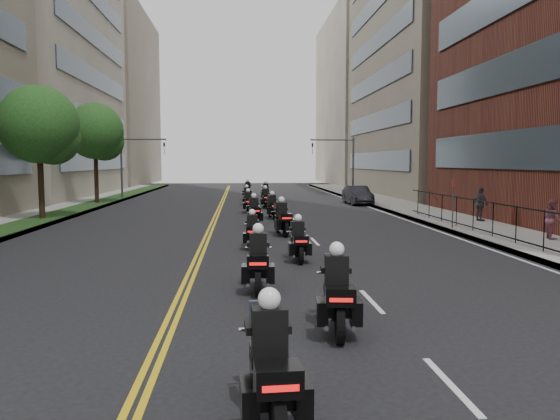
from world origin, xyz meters
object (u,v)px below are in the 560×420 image
(motorcycle_4, at_px, (252,233))
(motorcycle_9, at_px, (265,199))
(motorcycle_0, at_px, (271,371))
(motorcycle_7, at_px, (273,208))
(pedestrian_c, at_px, (480,204))
(motorcycle_6, at_px, (254,213))
(motorcycle_10, at_px, (247,197))
(motorcycle_11, at_px, (266,193))
(motorcycle_5, at_px, (282,220))
(motorcycle_12, at_px, (248,191))
(motorcycle_8, at_px, (248,203))
(motorcycle_2, at_px, (258,264))
(motorcycle_1, at_px, (337,297))
(motorcycle_3, at_px, (298,242))
(pedestrian_b, at_px, (553,219))
(parked_sedan, at_px, (358,195))

(motorcycle_4, height_order, motorcycle_9, motorcycle_9)
(motorcycle_0, relative_size, motorcycle_7, 1.07)
(pedestrian_c, bearing_deg, motorcycle_6, 75.29)
(motorcycle_0, distance_m, motorcycle_7, 25.65)
(motorcycle_10, distance_m, motorcycle_11, 4.39)
(motorcycle_5, height_order, motorcycle_7, motorcycle_5)
(motorcycle_11, height_order, motorcycle_12, motorcycle_12)
(motorcycle_9, distance_m, pedestrian_c, 15.76)
(motorcycle_10, bearing_deg, motorcycle_7, -85.25)
(motorcycle_0, height_order, motorcycle_4, motorcycle_0)
(motorcycle_11, distance_m, pedestrian_c, 21.27)
(motorcycle_8, bearing_deg, motorcycle_9, 67.33)
(motorcycle_7, distance_m, pedestrian_c, 11.74)
(motorcycle_0, distance_m, motorcycle_2, 7.42)
(motorcycle_7, xyz_separation_m, motorcycle_9, (-0.07, 7.45, 0.01))
(motorcycle_2, height_order, motorcycle_6, motorcycle_2)
(motorcycle_0, xyz_separation_m, motorcycle_4, (0.10, 14.43, -0.09))
(motorcycle_1, bearing_deg, pedestrian_c, 64.34)
(motorcycle_3, bearing_deg, pedestrian_c, 42.73)
(motorcycle_4, distance_m, motorcycle_9, 18.67)
(motorcycle_6, distance_m, motorcycle_7, 3.69)
(motorcycle_4, height_order, motorcycle_10, motorcycle_10)
(motorcycle_0, xyz_separation_m, pedestrian_b, (12.73, 15.06, 0.29))
(motorcycle_3, height_order, motorcycle_11, motorcycle_11)
(motorcycle_6, bearing_deg, pedestrian_b, -33.51)
(motorcycle_8, height_order, motorcycle_12, motorcycle_12)
(motorcycle_6, distance_m, pedestrian_b, 14.23)
(pedestrian_c, bearing_deg, parked_sedan, 0.82)
(motorcycle_5, relative_size, motorcycle_6, 1.03)
(pedestrian_b, bearing_deg, motorcycle_7, 58.58)
(motorcycle_2, xyz_separation_m, pedestrian_b, (12.64, 7.64, 0.29))
(motorcycle_1, xyz_separation_m, motorcycle_9, (-0.03, 29.31, -0.05))
(parked_sedan, height_order, pedestrian_c, pedestrian_c)
(pedestrian_c, bearing_deg, motorcycle_4, 106.72)
(motorcycle_12, bearing_deg, motorcycle_5, -82.09)
(motorcycle_5, xyz_separation_m, pedestrian_c, (11.17, 3.82, 0.38))
(motorcycle_3, distance_m, motorcycle_10, 24.69)
(motorcycle_2, xyz_separation_m, motorcycle_7, (1.49, 18.19, -0.05))
(motorcycle_1, xyz_separation_m, motorcycle_10, (-1.35, 32.49, -0.08))
(motorcycle_8, height_order, motorcycle_11, motorcycle_11)
(motorcycle_8, xyz_separation_m, pedestrian_b, (12.55, -14.42, 0.35))
(pedestrian_b, bearing_deg, motorcycle_8, 53.01)
(motorcycle_3, height_order, motorcycle_4, motorcycle_3)
(motorcycle_5, relative_size, motorcycle_11, 1.00)
(motorcycle_12, bearing_deg, motorcycle_6, -84.75)
(motorcycle_5, bearing_deg, pedestrian_c, 11.29)
(motorcycle_2, distance_m, motorcycle_9, 25.67)
(motorcycle_4, relative_size, pedestrian_c, 1.11)
(motorcycle_1, height_order, motorcycle_5, motorcycle_1)
(motorcycle_3, distance_m, pedestrian_b, 11.66)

